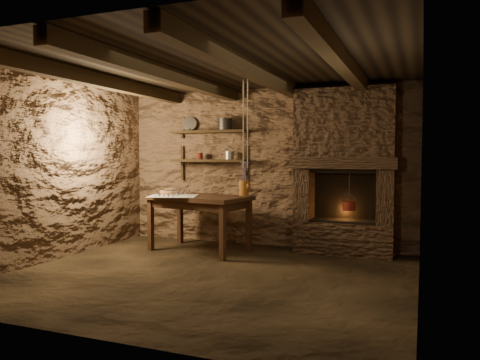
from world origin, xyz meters
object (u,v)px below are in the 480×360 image
at_px(work_table, 199,221).
at_px(red_pot, 349,205).
at_px(stoneware_jug, 244,181).
at_px(wooden_bowl, 170,192).
at_px(iron_stockpot, 225,125).

relative_size(work_table, red_pot, 2.85).
xyz_separation_m(stoneware_jug, red_pot, (1.46, 0.24, -0.33)).
xyz_separation_m(work_table, wooden_bowl, (-0.50, 0.03, 0.41)).
height_order(stoneware_jug, red_pot, stoneware_jug).
relative_size(stoneware_jug, red_pot, 0.93).
bearing_deg(work_table, red_pot, 25.44).
bearing_deg(red_pot, iron_stockpot, 176.41).
xyz_separation_m(work_table, red_pot, (2.04, 0.52, 0.26)).
distance_m(stoneware_jug, wooden_bowl, 1.12).
bearing_deg(wooden_bowl, iron_stockpot, 44.03).
xyz_separation_m(wooden_bowl, red_pot, (2.54, 0.49, -0.15)).
bearing_deg(work_table, stoneware_jug, 36.67).
relative_size(work_table, iron_stockpot, 7.28).
bearing_deg(wooden_bowl, work_table, -3.99).
distance_m(iron_stockpot, red_pot, 2.24).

